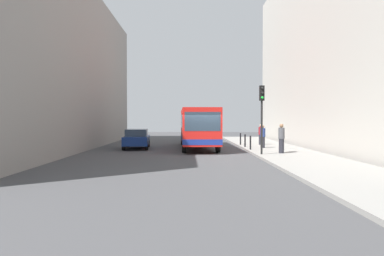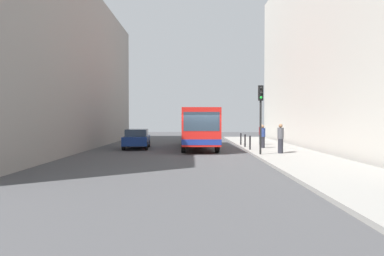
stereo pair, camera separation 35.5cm
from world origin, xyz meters
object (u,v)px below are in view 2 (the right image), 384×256
(bollard_far, at_px, (241,139))
(pedestrian_far_sidewalk, at_px, (262,135))
(pedestrian_mid_sidewalk, at_px, (263,137))
(car_behind_bus, at_px, (197,133))
(traffic_light, at_px, (261,106))
(bollard_mid, at_px, (245,141))
(bollard_near, at_px, (250,143))
(bus, at_px, (198,126))
(car_beside_bus, at_px, (137,138))
(pedestrian_near_signal, at_px, (281,138))

(bollard_far, distance_m, pedestrian_far_sidewalk, 1.71)
(bollard_far, height_order, pedestrian_mid_sidewalk, pedestrian_mid_sidewalk)
(car_behind_bus, height_order, traffic_light, traffic_light)
(traffic_light, xyz_separation_m, bollard_mid, (-0.10, 5.70, -2.38))
(pedestrian_far_sidewalk, bearing_deg, car_behind_bus, -132.10)
(bollard_mid, bearing_deg, traffic_light, -89.00)
(bollard_near, bearing_deg, traffic_light, -88.28)
(pedestrian_far_sidewalk, bearing_deg, pedestrian_mid_sidewalk, 6.38)
(bollard_mid, relative_size, pedestrian_far_sidewalk, 0.57)
(car_behind_bus, distance_m, bollard_mid, 11.16)
(bollard_mid, distance_m, pedestrian_mid_sidewalk, 1.46)
(car_behind_bus, bearing_deg, traffic_light, 104.80)
(bollard_mid, bearing_deg, bollard_near, -90.00)
(bus, bearing_deg, pedestrian_far_sidewalk, -165.99)
(pedestrian_mid_sidewalk, bearing_deg, car_beside_bus, 41.92)
(bollard_far, relative_size, pedestrian_near_signal, 0.52)
(bollard_mid, distance_m, pedestrian_far_sidewalk, 2.99)
(bus, xyz_separation_m, pedestrian_mid_sidewalk, (4.70, -1.81, -0.75))
(bollard_far, height_order, pedestrian_far_sidewalk, pedestrian_far_sidewalk)
(car_beside_bus, bearing_deg, pedestrian_near_signal, 146.59)
(pedestrian_near_signal, relative_size, pedestrian_mid_sidewalk, 1.09)
(pedestrian_mid_sidewalk, xyz_separation_m, pedestrian_far_sidewalk, (0.51, 3.25, 0.01))
(bus, relative_size, car_beside_bus, 2.46)
(pedestrian_near_signal, bearing_deg, bollard_near, -174.18)
(car_beside_bus, distance_m, traffic_light, 10.58)
(pedestrian_mid_sidewalk, bearing_deg, pedestrian_far_sidewalk, -49.22)
(bollard_near, bearing_deg, bollard_far, 90.00)
(bollard_near, height_order, pedestrian_near_signal, pedestrian_near_signal)
(car_beside_bus, bearing_deg, bollard_near, 157.23)
(bus, height_order, pedestrian_near_signal, bus)
(car_behind_bus, relative_size, bollard_near, 4.70)
(bus, distance_m, car_beside_bus, 4.79)
(car_behind_bus, xyz_separation_m, bollard_near, (3.53, -12.96, -0.16))
(car_beside_bus, xyz_separation_m, traffic_light, (8.30, -6.17, 2.22))
(bollard_near, distance_m, bollard_far, 4.75)
(car_beside_bus, distance_m, bollard_far, 8.42)
(bollard_near, xyz_separation_m, pedestrian_near_signal, (1.45, -2.68, 0.44))
(bollard_mid, xyz_separation_m, pedestrian_far_sidewalk, (1.68, 2.44, 0.36))
(traffic_light, height_order, pedestrian_mid_sidewalk, traffic_light)
(traffic_light, bearing_deg, car_behind_bus, 102.58)
(car_beside_bus, relative_size, pedestrian_mid_sidewalk, 2.71)
(traffic_light, bearing_deg, bollard_near, 91.72)
(bollard_near, height_order, bollard_mid, same)
(car_beside_bus, bearing_deg, bus, -177.16)
(car_beside_bus, bearing_deg, traffic_light, 139.74)
(pedestrian_near_signal, distance_m, pedestrian_far_sidewalk, 7.50)
(car_behind_bus, xyz_separation_m, pedestrian_mid_sidewalk, (4.70, -11.39, 0.19))
(car_behind_bus, xyz_separation_m, pedestrian_far_sidewalk, (5.21, -8.14, 0.20))
(pedestrian_mid_sidewalk, bearing_deg, traffic_light, 127.39)
(bus, distance_m, bollard_near, 5.01)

